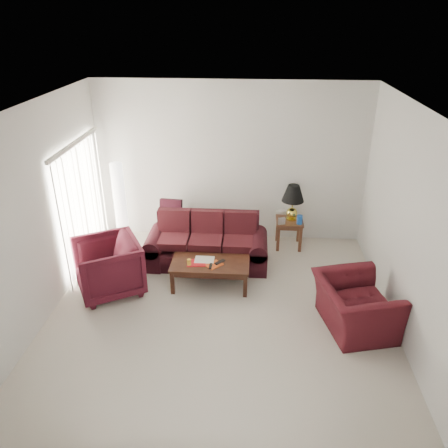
% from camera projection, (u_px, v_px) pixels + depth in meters
% --- Properties ---
extents(floor, '(5.00, 5.00, 0.00)m').
position_uv_depth(floor, '(220.00, 312.00, 6.51)').
color(floor, '#BCB3A0').
rests_on(floor, ground).
extents(blinds, '(0.10, 2.00, 2.16)m').
position_uv_depth(blinds, '(83.00, 206.00, 7.36)').
color(blinds, silver).
rests_on(blinds, ground).
extents(sofa, '(2.20, 1.13, 0.87)m').
position_uv_depth(sofa, '(206.00, 242.00, 7.59)').
color(sofa, black).
rests_on(sofa, ground).
extents(throw_pillow, '(0.43, 0.24, 0.43)m').
position_uv_depth(throw_pillow, '(171.00, 210.00, 8.16)').
color(throw_pillow, black).
rests_on(throw_pillow, sofa).
extents(end_table, '(0.54, 0.54, 0.54)m').
position_uv_depth(end_table, '(289.00, 233.00, 8.23)').
color(end_table, '#4F371B').
rests_on(end_table, ground).
extents(table_lamp, '(0.45, 0.45, 0.68)m').
position_uv_depth(table_lamp, '(293.00, 203.00, 7.99)').
color(table_lamp, gold).
rests_on(table_lamp, end_table).
extents(clock, '(0.13, 0.07, 0.13)m').
position_uv_depth(clock, '(282.00, 221.00, 7.93)').
color(clock, silver).
rests_on(clock, end_table).
extents(blue_canister, '(0.12, 0.12, 0.17)m').
position_uv_depth(blue_canister, '(300.00, 220.00, 7.94)').
color(blue_canister, '#184A9F').
rests_on(blue_canister, end_table).
extents(picture_frame, '(0.21, 0.21, 0.05)m').
position_uv_depth(picture_frame, '(282.00, 211.00, 8.28)').
color(picture_frame, silver).
rests_on(picture_frame, end_table).
extents(floor_lamp, '(0.26, 0.26, 1.62)m').
position_uv_depth(floor_lamp, '(120.00, 204.00, 8.13)').
color(floor_lamp, silver).
rests_on(floor_lamp, ground).
extents(armchair_left, '(1.31, 1.30, 0.88)m').
position_uv_depth(armchair_left, '(108.00, 267.00, 6.82)').
color(armchair_left, '#400E19').
rests_on(armchair_left, ground).
extents(armchair_right, '(1.20, 1.30, 0.71)m').
position_uv_depth(armchair_right, '(355.00, 306.00, 6.07)').
color(armchair_right, '#400E15').
rests_on(armchair_right, ground).
extents(coffee_table, '(1.33, 0.82, 0.44)m').
position_uv_depth(coffee_table, '(210.00, 274.00, 7.04)').
color(coffee_table, black).
rests_on(coffee_table, ground).
extents(magazine_red, '(0.32, 0.25, 0.02)m').
position_uv_depth(magazine_red, '(196.00, 263.00, 6.92)').
color(magazine_red, '#B31118').
rests_on(magazine_red, coffee_table).
extents(magazine_white, '(0.31, 0.23, 0.02)m').
position_uv_depth(magazine_white, '(204.00, 260.00, 7.00)').
color(magazine_white, beige).
rests_on(magazine_white, coffee_table).
extents(magazine_orange, '(0.31, 0.31, 0.01)m').
position_uv_depth(magazine_orange, '(214.00, 265.00, 6.88)').
color(magazine_orange, '#C14616').
rests_on(magazine_orange, coffee_table).
extents(remote_a, '(0.05, 0.16, 0.02)m').
position_uv_depth(remote_a, '(211.00, 266.00, 6.80)').
color(remote_a, black).
rests_on(remote_a, coffee_table).
extents(remote_b, '(0.16, 0.18, 0.02)m').
position_uv_depth(remote_b, '(220.00, 262.00, 6.91)').
color(remote_b, black).
rests_on(remote_b, coffee_table).
extents(yellow_glass, '(0.08, 0.08, 0.11)m').
position_uv_depth(yellow_glass, '(189.00, 262.00, 6.84)').
color(yellow_glass, gold).
rests_on(yellow_glass, coffee_table).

